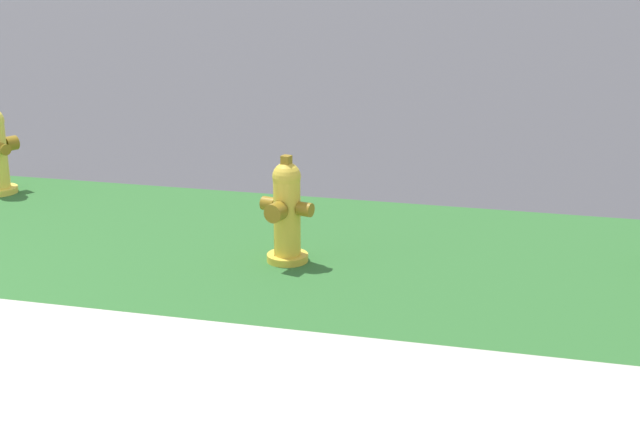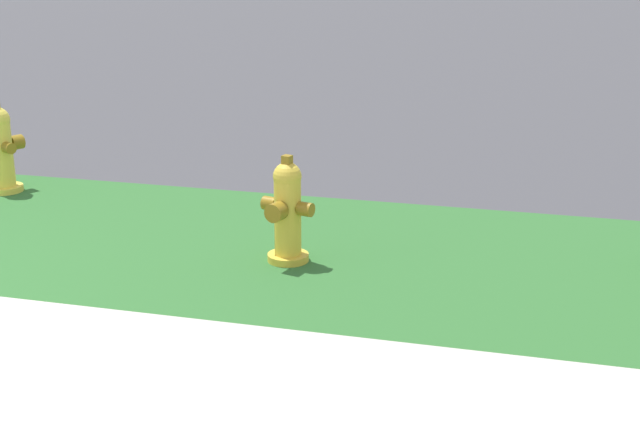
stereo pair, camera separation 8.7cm
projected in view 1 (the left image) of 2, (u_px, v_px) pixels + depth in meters
name	position (u px, v px, depth m)	size (l,w,h in m)	color
fire_hydrant_by_grass_verge	(286.00, 212.00, 5.66)	(0.36, 0.33, 0.70)	gold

